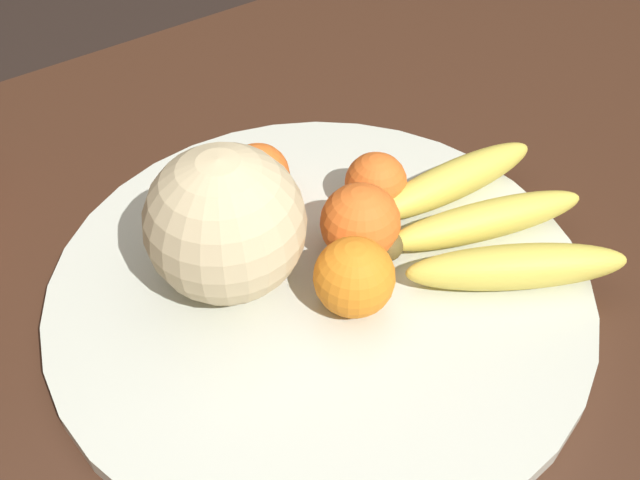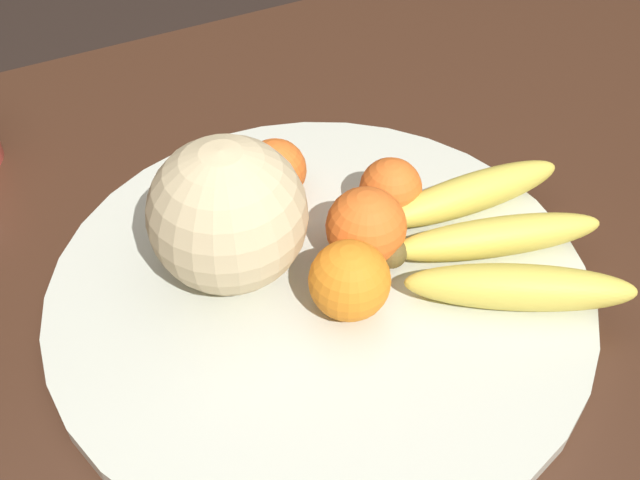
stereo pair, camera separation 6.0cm
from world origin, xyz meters
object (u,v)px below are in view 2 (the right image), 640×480
Objects in this scene: orange_mid_center at (275,170)px; orange_back_left at (391,189)px; melon at (228,215)px; kitchen_table at (405,371)px; banana_bunch at (494,239)px; orange_front_left at (350,281)px; orange_front_right at (366,227)px; fruit_bowl at (320,287)px.

orange_back_left is (0.08, -0.07, -0.00)m from orange_mid_center.
kitchen_table is at bearing -39.27° from melon.
melon is 0.16m from orange_back_left.
orange_back_left is at bearing 136.20° from banana_bunch.
banana_bunch is 3.70× the size of orange_mid_center.
orange_front_left is at bearing 161.85° from kitchen_table.
orange_front_right reaches higher than kitchen_table.
banana_bunch is at bearing -1.33° from orange_front_left.
banana_bunch is at bearing -15.00° from fruit_bowl.
melon is 1.88× the size of orange_front_right.
orange_back_left reaches higher than fruit_bowl.
kitchen_table is at bearing -41.47° from fruit_bowl.
banana_bunch is 3.28× the size of orange_front_left.
orange_front_right is at bearing 11.42° from fruit_bowl.
orange_back_left is (0.09, 0.09, -0.00)m from orange_front_left.
melon is at bearing 162.09° from orange_front_right.
banana_bunch is at bearing -50.14° from orange_mid_center.
orange_front_right is 1.21× the size of orange_back_left.
orange_back_left reaches higher than banana_bunch.
kitchen_table is 22.32× the size of orange_front_right.
orange_back_left is (0.10, 0.05, 0.04)m from fruit_bowl.
fruit_bowl is 0.06m from orange_front_left.
orange_front_left is 1.15× the size of orange_back_left.
orange_mid_center is 1.02× the size of orange_back_left.
orange_front_left is at bearing -77.93° from fruit_bowl.
melon is 0.11m from orange_mid_center.
orange_front_left reaches higher than fruit_bowl.
fruit_bowl is at bearing -178.83° from banana_bunch.
orange_mid_center reaches higher than banana_bunch.
kitchen_table is at bearing -109.23° from orange_back_left.
banana_bunch is 0.14m from orange_front_left.
orange_front_right is (-0.01, 0.06, 0.14)m from kitchen_table.
orange_front_left is 0.16m from orange_mid_center.
kitchen_table is 26.35× the size of orange_mid_center.
orange_front_right is (0.11, -0.04, -0.03)m from melon.
fruit_bowl is 6.65× the size of orange_front_right.
orange_front_left is (-0.05, 0.02, 0.14)m from kitchen_table.
orange_front_left is 0.95× the size of orange_front_right.
kitchen_table is at bearing -154.61° from banana_bunch.
melon is (-0.12, 0.10, 0.17)m from kitchen_table.
kitchen_table is 0.15m from orange_front_left.
melon is at bearing 140.73° from kitchen_table.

